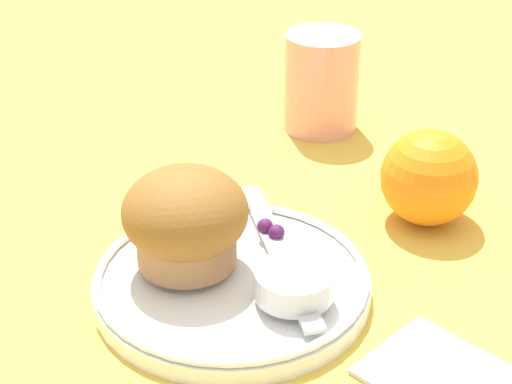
% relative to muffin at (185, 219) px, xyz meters
% --- Properties ---
extents(ground_plane, '(3.00, 3.00, 0.00)m').
position_rel_muffin_xyz_m(ground_plane, '(0.02, 0.01, -0.06)').
color(ground_plane, gold).
extents(plate, '(0.20, 0.20, 0.02)m').
position_rel_muffin_xyz_m(plate, '(0.03, 0.02, -0.05)').
color(plate, white).
rests_on(plate, ground_plane).
extents(muffin, '(0.09, 0.09, 0.07)m').
position_rel_muffin_xyz_m(muffin, '(0.00, 0.00, 0.00)').
color(muffin, '#9E7047').
rests_on(muffin, plate).
extents(cream_ramekin, '(0.06, 0.06, 0.02)m').
position_rel_muffin_xyz_m(cream_ramekin, '(0.08, 0.02, -0.02)').
color(cream_ramekin, silver).
rests_on(cream_ramekin, plate).
extents(berry_pair, '(0.02, 0.01, 0.01)m').
position_rel_muffin_xyz_m(berry_pair, '(0.02, 0.07, -0.03)').
color(berry_pair, '#4C194C').
rests_on(berry_pair, plate).
extents(butter_knife, '(0.17, 0.12, 0.00)m').
position_rel_muffin_xyz_m(butter_knife, '(0.04, 0.05, -0.03)').
color(butter_knife, silver).
rests_on(butter_knife, plate).
extents(orange_fruit, '(0.08, 0.08, 0.08)m').
position_rel_muffin_xyz_m(orange_fruit, '(0.07, 0.20, -0.02)').
color(orange_fruit, orange).
rests_on(orange_fruit, ground_plane).
extents(juice_glass, '(0.07, 0.07, 0.10)m').
position_rel_muffin_xyz_m(juice_glass, '(-0.11, 0.27, -0.01)').
color(juice_glass, '#E5998C').
rests_on(juice_glass, ground_plane).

